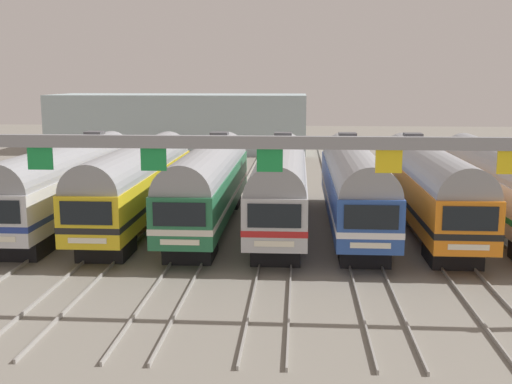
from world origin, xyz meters
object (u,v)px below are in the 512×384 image
(commuter_train_yellow, at_px, (138,180))
(commuter_train_white, at_px, (502,184))
(commuter_train_blue, at_px, (353,183))
(commuter_train_orange, at_px, (427,183))
(commuter_train_green, at_px, (209,181))
(commuter_train_silver, at_px, (68,180))
(catenary_gantry, at_px, (270,166))
(commuter_train_stainless, at_px, (281,182))

(commuter_train_yellow, relative_size, commuter_train_white, 1.00)
(commuter_train_blue, xyz_separation_m, commuter_train_white, (8.13, -0.00, -0.00))
(commuter_train_yellow, distance_m, commuter_train_blue, 12.19)
(commuter_train_white, bearing_deg, commuter_train_orange, 179.94)
(commuter_train_yellow, xyz_separation_m, commuter_train_orange, (16.25, 0.00, 0.00))
(commuter_train_white, bearing_deg, commuter_train_green, 179.98)
(commuter_train_blue, bearing_deg, commuter_train_silver, 180.00)
(commuter_train_green, xyz_separation_m, commuter_train_orange, (12.19, 0.00, 0.00))
(commuter_train_yellow, bearing_deg, commuter_train_blue, 0.02)
(commuter_train_yellow, height_order, commuter_train_white, same)
(commuter_train_green, xyz_separation_m, commuter_train_white, (16.25, -0.00, -0.00))
(commuter_train_silver, relative_size, commuter_train_green, 1.00)
(commuter_train_green, xyz_separation_m, catenary_gantry, (4.06, -13.50, 2.74))
(commuter_train_green, distance_m, commuter_train_white, 16.25)
(commuter_train_yellow, relative_size, commuter_train_stainless, 1.00)
(commuter_train_stainless, bearing_deg, commuter_train_green, 180.00)
(commuter_train_yellow, bearing_deg, commuter_train_green, 0.06)
(commuter_train_silver, bearing_deg, commuter_train_green, 0.00)
(commuter_train_stainless, xyz_separation_m, commuter_train_orange, (8.13, 0.00, 0.00))
(commuter_train_stainless, distance_m, catenary_gantry, 13.77)
(commuter_train_silver, xyz_separation_m, commuter_train_green, (8.13, 0.00, 0.00))
(catenary_gantry, bearing_deg, commuter_train_stainless, 90.00)
(commuter_train_yellow, xyz_separation_m, commuter_train_white, (20.31, 0.00, 0.00))
(commuter_train_silver, distance_m, commuter_train_stainless, 12.19)
(commuter_train_orange, bearing_deg, commuter_train_green, 180.00)
(commuter_train_stainless, height_order, commuter_train_white, commuter_train_stainless)
(catenary_gantry, bearing_deg, commuter_train_silver, 132.08)
(commuter_train_yellow, xyz_separation_m, commuter_train_blue, (12.19, 0.00, 0.00))
(commuter_train_orange, relative_size, catenary_gantry, 0.61)
(commuter_train_green, height_order, commuter_train_stainless, same)
(commuter_train_yellow, bearing_deg, commuter_train_white, 0.00)
(commuter_train_blue, relative_size, catenary_gantry, 0.61)
(commuter_train_yellow, bearing_deg, commuter_train_orange, 0.02)
(commuter_train_green, xyz_separation_m, commuter_train_stainless, (4.06, 0.00, 0.00))
(catenary_gantry, bearing_deg, commuter_train_yellow, 121.05)
(commuter_train_orange, bearing_deg, commuter_train_white, -0.06)
(commuter_train_silver, relative_size, commuter_train_blue, 1.00)
(commuter_train_white, bearing_deg, commuter_train_stainless, 179.98)
(commuter_train_yellow, relative_size, commuter_train_orange, 1.00)
(commuter_train_silver, relative_size, commuter_train_yellow, 1.00)
(commuter_train_stainless, xyz_separation_m, commuter_train_white, (12.19, -0.00, -0.00))
(commuter_train_green, xyz_separation_m, commuter_train_blue, (8.13, 0.00, 0.00))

